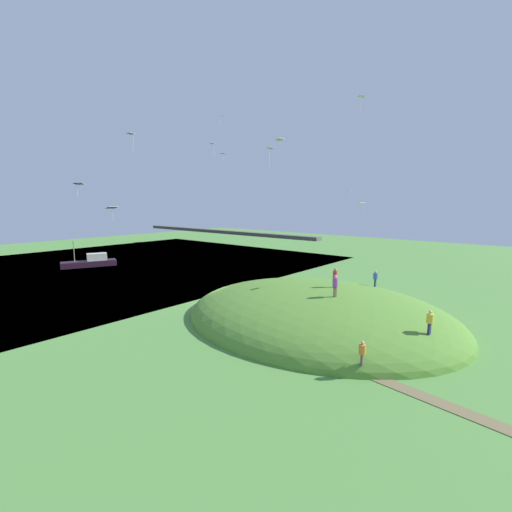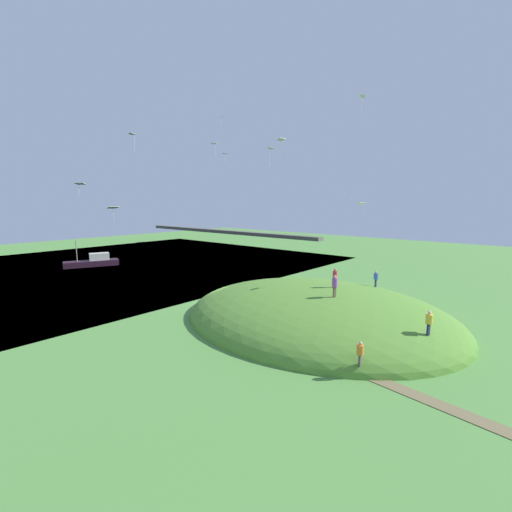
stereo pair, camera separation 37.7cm
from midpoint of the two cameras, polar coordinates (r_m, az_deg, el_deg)
ground_plane at (r=39.25m, az=-6.59°, el=-7.49°), size 160.00×160.00×0.00m
lake_water at (r=64.33m, az=-25.21°, el=-2.10°), size 55.46×80.00×0.40m
grass_hill at (r=34.53m, az=9.83°, el=-9.83°), size 25.87×21.19×6.22m
dirt_path at (r=22.58m, az=35.26°, el=-21.75°), size 17.47×3.51×0.04m
bridge_deck_far at (r=81.40m, az=-4.98°, el=3.85°), size 49.91×1.80×0.70m
boat_on_lake at (r=66.89m, az=-24.14°, el=-0.82°), size 5.28×8.74×4.44m
person_near_shore at (r=33.60m, az=12.66°, el=-3.01°), size 0.45×0.45×1.78m
person_watching_kites at (r=30.63m, az=12.67°, el=-4.25°), size 0.60×0.60×1.84m
person_walking_path at (r=27.80m, az=26.00°, el=-9.08°), size 0.56×0.56×1.72m
person_with_child at (r=23.88m, az=16.56°, el=-14.15°), size 0.51×0.51×1.58m
person_on_hilltop at (r=37.78m, az=18.67°, el=-3.18°), size 0.44×0.44×1.61m
kite_0 at (r=43.13m, az=-21.40°, el=7.07°), size 0.82×1.18×1.65m
kite_1 at (r=35.35m, az=16.63°, el=7.86°), size 0.72×0.81×1.13m
kite_2 at (r=46.66m, az=-18.73°, el=17.61°), size 0.84×1.02×2.12m
kite_3 at (r=57.69m, az=-6.40°, el=17.07°), size 0.66×0.89×2.16m
kite_4 at (r=45.18m, az=16.70°, el=22.90°), size 1.01×1.08×1.87m
kite_5 at (r=58.42m, az=-4.79°, el=15.78°), size 1.21×1.08×1.30m
kite_6 at (r=49.20m, az=-5.06°, el=21.00°), size 0.83×0.78×1.16m
kite_7 at (r=47.70m, az=14.92°, el=9.94°), size 0.84×0.79×1.62m
kite_8 at (r=51.56m, az=4.21°, el=17.79°), size 0.86×1.16×1.90m
kite_9 at (r=37.58m, az=2.60°, el=16.41°), size 0.95×0.88×1.94m
kite_10 at (r=45.32m, az=-25.77°, el=10.17°), size 1.38×1.28×1.55m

